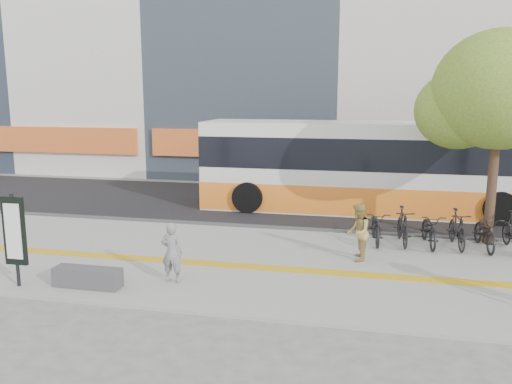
% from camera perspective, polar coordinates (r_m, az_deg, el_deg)
% --- Properties ---
extents(ground, '(120.00, 120.00, 0.00)m').
position_cam_1_polar(ground, '(12.95, -4.96, -9.63)').
color(ground, '#5E5E5A').
rests_on(ground, ground).
extents(sidewalk, '(40.00, 7.00, 0.08)m').
position_cam_1_polar(sidewalk, '(14.29, -3.14, -7.45)').
color(sidewalk, gray).
rests_on(sidewalk, ground).
extents(tactile_strip, '(40.00, 0.45, 0.01)m').
position_cam_1_polar(tactile_strip, '(13.82, -3.71, -7.90)').
color(tactile_strip, gold).
rests_on(tactile_strip, sidewalk).
extents(street, '(40.00, 8.00, 0.06)m').
position_cam_1_polar(street, '(21.37, 2.30, -1.35)').
color(street, black).
rests_on(street, ground).
extents(curb, '(40.00, 0.25, 0.14)m').
position_cam_1_polar(curb, '(17.54, -0.04, -3.89)').
color(curb, '#3E3E41').
rests_on(curb, ground).
extents(bench, '(1.60, 0.45, 0.45)m').
position_cam_1_polar(bench, '(12.83, -17.92, -8.86)').
color(bench, '#3E3E41').
rests_on(bench, sidewalk).
extents(signboard, '(0.55, 0.10, 2.20)m').
position_cam_1_polar(signboard, '(13.17, -24.89, -4.03)').
color(signboard, black).
rests_on(signboard, sidewalk).
extents(street_tree, '(4.40, 3.80, 6.31)m').
position_cam_1_polar(street_tree, '(16.75, 24.93, 9.81)').
color(street_tree, '#3B271B').
rests_on(street_tree, sidewalk).
extents(bus, '(12.68, 3.01, 3.38)m').
position_cam_1_polar(bus, '(20.26, 12.26, 2.40)').
color(bus, silver).
rests_on(bus, street).
extents(bicycle_row, '(4.57, 1.94, 1.10)m').
position_cam_1_polar(bicycle_row, '(16.18, 19.66, -3.84)').
color(bicycle_row, black).
rests_on(bicycle_row, sidewalk).
extents(seated_woman, '(0.53, 0.35, 1.45)m').
position_cam_1_polar(seated_woman, '(12.54, -9.17, -6.52)').
color(seated_woman, black).
rests_on(seated_woman, sidewalk).
extents(pedestrian_tan, '(0.60, 0.76, 1.55)m').
position_cam_1_polar(pedestrian_tan, '(14.20, 11.08, -4.32)').
color(pedestrian_tan, '#A28C48').
rests_on(pedestrian_tan, sidewalk).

